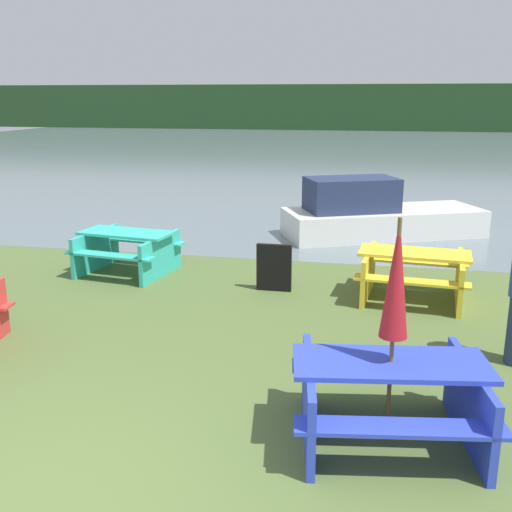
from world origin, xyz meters
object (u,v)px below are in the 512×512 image
picnic_table_yellow (413,271)px  picnic_table_teal (127,248)px  umbrella_crimson (396,281)px  boat (375,215)px  picnic_table_blue (389,392)px  signboard (274,268)px

picnic_table_yellow → picnic_table_teal: bearing=174.6°
umbrella_crimson → boat: 8.25m
picnic_table_blue → umbrella_crimson: (0.00, 0.00, 1.03)m
umbrella_crimson → picnic_table_yellow: bearing=84.3°
boat → signboard: boat is taller
boat → picnic_table_teal: bearing=-162.1°
boat → signboard: bearing=-133.7°
picnic_table_blue → boat: size_ratio=0.42×
boat → signboard: size_ratio=6.05×
picnic_table_blue → signboard: 4.34m
picnic_table_blue → picnic_table_yellow: size_ratio=1.09×
picnic_table_yellow → picnic_table_blue: bearing=-95.7°
signboard → picnic_table_blue: bearing=-66.5°
picnic_table_blue → umbrella_crimson: bearing=0.0°
picnic_table_teal → signboard: 2.69m
umbrella_crimson → signboard: size_ratio=2.70×
picnic_table_teal → umbrella_crimson: bearing=-45.4°
umbrella_crimson → signboard: (-1.73, 3.98, -1.11)m
picnic_table_yellow → picnic_table_teal: picnic_table_yellow is taller
picnic_table_yellow → signboard: 2.12m
boat → umbrella_crimson: bearing=-112.5°
picnic_table_yellow → umbrella_crimson: bearing=-95.7°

